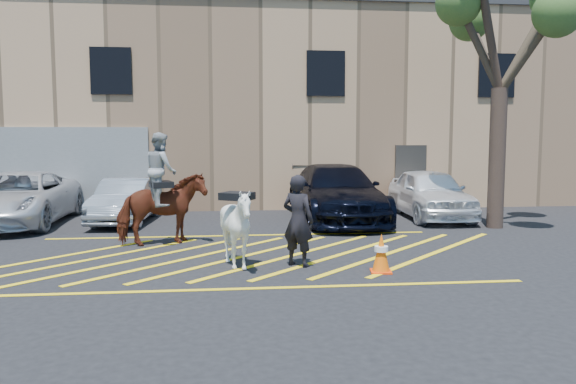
{
  "coord_description": "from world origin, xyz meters",
  "views": [
    {
      "loc": [
        -0.3,
        -11.86,
        2.51
      ],
      "look_at": [
        1.0,
        0.2,
        1.3
      ],
      "focal_mm": 35.0,
      "sensor_mm": 36.0,
      "label": 1
    }
  ],
  "objects": [
    {
      "name": "ground",
      "position": [
        0.0,
        0.0,
        0.0
      ],
      "size": [
        90.0,
        90.0,
        0.0
      ],
      "primitive_type": "plane",
      "color": "black",
      "rests_on": "ground"
    },
    {
      "name": "car_white_pickup",
      "position": [
        -6.23,
        4.66,
        0.75
      ],
      "size": [
        2.56,
        5.43,
        1.5
      ],
      "primitive_type": "imported",
      "rotation": [
        0.0,
        0.0,
        0.01
      ],
      "color": "silver",
      "rests_on": "ground"
    },
    {
      "name": "car_silver_sedan",
      "position": [
        -3.26,
        4.81,
        0.64
      ],
      "size": [
        1.63,
        3.98,
        1.28
      ],
      "primitive_type": "imported",
      "rotation": [
        0.0,
        0.0,
        -0.07
      ],
      "color": "#999EA7",
      "rests_on": "ground"
    },
    {
      "name": "car_blue_suv",
      "position": [
        2.91,
        4.53,
        0.83
      ],
      "size": [
        2.45,
        5.74,
        1.65
      ],
      "primitive_type": "imported",
      "rotation": [
        0.0,
        0.0,
        0.02
      ],
      "color": "black",
      "rests_on": "ground"
    },
    {
      "name": "car_white_suv",
      "position": [
        5.89,
        4.74,
        0.76
      ],
      "size": [
        1.96,
        4.53,
        1.52
      ],
      "primitive_type": "imported",
      "rotation": [
        0.0,
        0.0,
        -0.04
      ],
      "color": "white",
      "rests_on": "ground"
    },
    {
      "name": "handler",
      "position": [
        1.04,
        -1.25,
        0.89
      ],
      "size": [
        0.77,
        0.73,
        1.78
      ],
      "primitive_type": "imported",
      "rotation": [
        0.0,
        0.0,
        2.51
      ],
      "color": "black",
      "rests_on": "ground"
    },
    {
      "name": "warehouse",
      "position": [
        -0.01,
        11.99,
        3.65
      ],
      "size": [
        32.42,
        10.2,
        7.3
      ],
      "color": "tan",
      "rests_on": "ground"
    },
    {
      "name": "hatching_zone",
      "position": [
        -0.0,
        -0.3,
        0.01
      ],
      "size": [
        12.6,
        5.12,
        0.01
      ],
      "color": "yellow",
      "rests_on": "ground"
    },
    {
      "name": "mounted_bay",
      "position": [
        -1.82,
        1.19,
        1.05
      ],
      "size": [
        2.15,
        1.51,
        2.6
      ],
      "color": "maroon",
      "rests_on": "ground"
    },
    {
      "name": "saddled_white",
      "position": [
        -0.13,
        -1.26,
        0.78
      ],
      "size": [
        1.79,
        1.85,
        1.55
      ],
      "color": "white",
      "rests_on": "ground"
    },
    {
      "name": "traffic_cone",
      "position": [
        2.51,
        -1.92,
        0.37
      ],
      "size": [
        0.43,
        0.43,
        0.73
      ],
      "color": "#FF3A0A",
      "rests_on": "ground"
    },
    {
      "name": "tree",
      "position": [
        6.99,
        2.72,
        5.69
      ],
      "size": [
        3.99,
        4.37,
        7.31
      ],
      "color": "#443229",
      "rests_on": "ground"
    }
  ]
}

